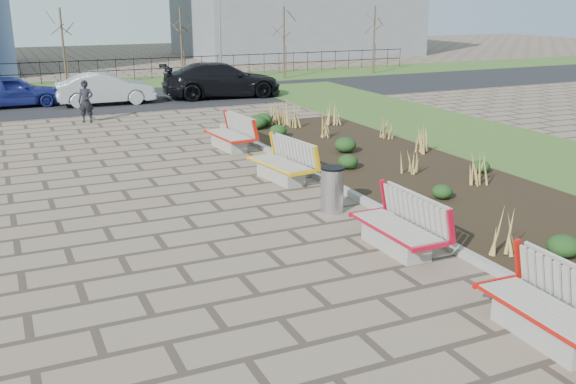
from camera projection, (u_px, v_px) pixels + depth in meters
name	position (u px, v px, depth m)	size (l,w,h in m)	color
ground	(280.00, 318.00, 9.29)	(120.00, 120.00, 0.00)	brown
planting_bed	(427.00, 181.00, 16.11)	(4.50, 18.00, 0.10)	black
planting_curb	(346.00, 191.00, 15.18)	(0.16, 18.00, 0.15)	gray
grass_verge_near	(565.00, 163.00, 18.01)	(5.00, 38.00, 0.04)	#33511E
grass_verge_far	(64.00, 87.00, 33.66)	(80.00, 5.00, 0.04)	#33511E
road	(79.00, 103.00, 28.44)	(80.00, 7.00, 0.02)	black
bench_a	(547.00, 306.00, 8.56)	(0.90, 2.10, 1.00)	red
bench_b	(396.00, 224.00, 11.67)	(0.90, 2.10, 1.00)	red
bench_c	(280.00, 161.00, 16.20)	(0.90, 2.10, 1.00)	yellow
bench_d	(229.00, 133.00, 19.62)	(0.90, 2.10, 1.00)	red
litter_bin	(332.00, 190.00, 13.76)	(0.49, 0.49, 0.98)	#B2B2B7
pedestrian	(86.00, 101.00, 23.78)	(0.57, 0.38, 1.57)	black
car_blue	(12.00, 91.00, 27.11)	(1.60, 3.98, 1.36)	navy
car_silver	(106.00, 89.00, 27.77)	(1.44, 4.12, 1.36)	#999BA0
car_black	(222.00, 80.00, 29.82)	(2.24, 5.50, 1.60)	black
tree_c	(64.00, 49.00, 31.77)	(1.40, 1.40, 4.00)	#4C3D2D
tree_d	(182.00, 46.00, 34.16)	(1.40, 1.40, 4.00)	#4C3D2D
tree_e	(284.00, 43.00, 36.55)	(1.40, 1.40, 4.00)	#4C3D2D
tree_f	(374.00, 40.00, 38.93)	(1.40, 1.40, 4.00)	#4C3D2D
lamp_east	(220.00, 26.00, 34.23)	(0.24, 0.60, 6.00)	gray
railing_fence	(60.00, 72.00, 34.78)	(44.00, 0.10, 1.20)	black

